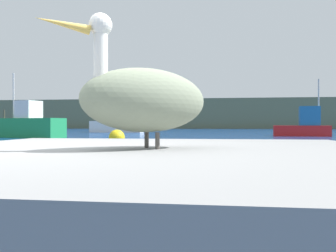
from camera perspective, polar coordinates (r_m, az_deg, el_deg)
The scene contains 7 objects.
hillside_backdrop at distance 83.74m, azimuth 6.32°, elevation 1.93°, with size 140.00×14.90×6.80m, color #5B664C.
pier_dock at distance 2.40m, azimuth -3.69°, elevation -14.32°, with size 3.35×3.14×0.88m, color gray.
pelican at distance 2.33m, azimuth -3.99°, elevation 4.64°, with size 1.08×0.92×0.87m.
fishing_boat_green at distance 28.64m, azimuth -22.02°, elevation 0.19°, with size 5.99×3.31×5.11m.
fishing_boat_white at distance 43.84m, azimuth -8.64°, elevation 0.20°, with size 6.66×2.45×4.08m.
fishing_boat_red at distance 31.85m, azimuth 21.69°, elevation 0.02°, with size 4.74×1.85×4.92m.
mooring_buoy at distance 16.88m, azimuth -8.52°, elevation -1.91°, with size 0.78×0.78×0.78m, color yellow.
Camera 1 is at (1.45, -2.41, 1.05)m, focal length 36.65 mm.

